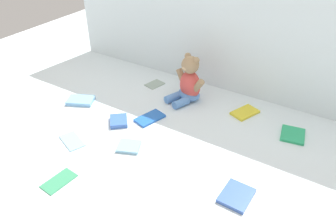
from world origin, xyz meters
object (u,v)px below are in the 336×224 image
Objects in this scene: book_case_0 at (129,146)px; book_case_5 at (155,84)px; book_case_3 at (119,121)px; book_case_6 at (81,101)px; book_case_4 at (236,196)px; book_case_7 at (293,135)px; teddy_bear at (189,84)px; book_case_8 at (150,118)px; book_case_9 at (245,112)px; book_case_2 at (72,140)px; book_case_1 at (59,181)px.

book_case_0 is 0.96× the size of book_case_5.
book_case_6 is (-0.27, 0.04, -0.00)m from book_case_3.
book_case_4 is 1.05× the size of book_case_7.
teddy_bear is 0.27m from book_case_8.
book_case_9 is at bearing 25.70° from teddy_bear.
teddy_bear reaches higher than book_case_5.
book_case_6 is 0.38m from book_case_8.
book_case_2 is 0.98× the size of book_case_9.
teddy_bear is 0.54m from book_case_6.
book_case_1 is 0.50m from book_case_8.
book_case_2 is at bearing 12.10° from book_case_6.
book_case_3 reaches higher than book_case_9.
book_case_3 is at bearing -67.45° from book_case_5.
teddy_bear is 2.61× the size of book_case_0.
book_case_1 is 1.02× the size of book_case_4.
book_case_3 is 0.99× the size of book_case_5.
book_case_6 is (-0.42, 0.15, 0.00)m from book_case_0.
book_case_1 is 0.91× the size of book_case_8.
book_case_2 is (-0.25, -0.56, -0.08)m from teddy_bear.
book_case_4 is at bearing 65.09° from book_case_0.
book_case_3 reaches higher than book_case_8.
book_case_3 reaches higher than book_case_5.
book_case_0 is at bearing -0.39° from book_case_4.
book_case_3 is 0.78× the size of book_case_4.
teddy_bear reaches higher than book_case_3.
book_case_9 reaches higher than book_case_5.
book_case_4 reaches higher than book_case_9.
book_case_0 is 0.72× the size of book_case_6.
book_case_4 is 0.53m from book_case_9.
book_case_4 is at bearing -25.83° from teddy_bear.
teddy_bear is 1.90× the size of book_case_2.
book_case_8 reaches higher than book_case_5.
book_case_2 is (-0.23, -0.09, -0.00)m from book_case_0.
book_case_1 is 0.40m from book_case_3.
book_case_3 reaches higher than book_case_0.
book_case_7 and book_case_8 have the same top height.
book_case_1 is (-0.12, -0.75, -0.08)m from teddy_bear.
book_case_0 is 0.44m from book_case_6.
book_case_8 is at bearing 168.34° from book_case_0.
book_case_3 is at bearing -78.17° from book_case_1.
book_case_0 is 0.70m from book_case_7.
book_case_2 is at bearing 68.97° from book_case_9.
book_case_5 is (-0.21, 0.50, -0.00)m from book_case_0.
book_case_8 is 1.06× the size of book_case_9.
book_case_3 is 0.82× the size of book_case_7.
book_case_1 is at bearing -68.54° from book_case_5.
book_case_1 is at bearing 83.84° from book_case_9.
book_case_6 reaches higher than book_case_8.
book_case_7 is at bearing -98.02° from book_case_4.
book_case_2 is at bearing 75.32° from book_case_8.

